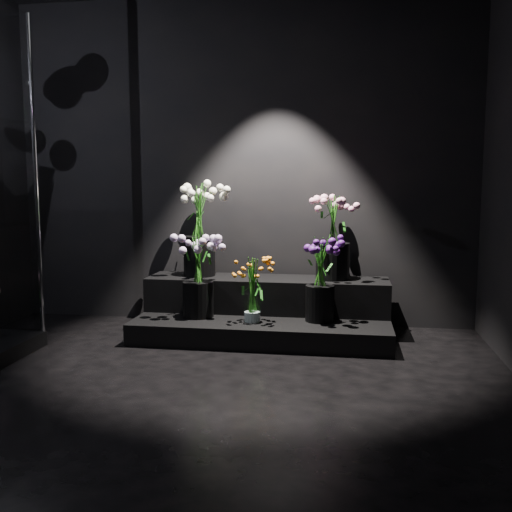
# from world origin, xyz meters

# --- Properties ---
(floor) EXTENTS (4.00, 4.00, 0.00)m
(floor) POSITION_xyz_m (0.00, 0.00, 0.00)
(floor) COLOR black
(floor) RESTS_ON ground
(wall_back) EXTENTS (4.00, 0.00, 4.00)m
(wall_back) POSITION_xyz_m (0.00, 2.00, 1.40)
(wall_back) COLOR black
(wall_back) RESTS_ON floor
(display_riser) EXTENTS (1.99, 0.89, 0.44)m
(display_riser) POSITION_xyz_m (0.27, 1.60, 0.18)
(display_riser) COLOR black
(display_riser) RESTS_ON floor
(bouquet_orange_bells) EXTENTS (0.32, 0.32, 0.49)m
(bouquet_orange_bells) POSITION_xyz_m (0.22, 1.32, 0.42)
(bouquet_orange_bells) COLOR white
(bouquet_orange_bells) RESTS_ON display_riser
(bouquet_lilac) EXTENTS (0.40, 0.40, 0.67)m
(bouquet_lilac) POSITION_xyz_m (-0.24, 1.42, 0.55)
(bouquet_lilac) COLOR black
(bouquet_lilac) RESTS_ON display_riser
(bouquet_purple) EXTENTS (0.39, 0.39, 0.65)m
(bouquet_purple) POSITION_xyz_m (0.72, 1.43, 0.53)
(bouquet_purple) COLOR black
(bouquet_purple) RESTS_ON display_riser
(bouquet_cream_roses) EXTENTS (0.45, 0.45, 0.80)m
(bouquet_cream_roses) POSITION_xyz_m (-0.31, 1.76, 0.90)
(bouquet_cream_roses) COLOR black
(bouquet_cream_roses) RESTS_ON display_riser
(bouquet_pink_roses) EXTENTS (0.37, 0.37, 0.69)m
(bouquet_pink_roses) POSITION_xyz_m (0.81, 1.75, 0.82)
(bouquet_pink_roses) COLOR black
(bouquet_pink_roses) RESTS_ON display_riser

